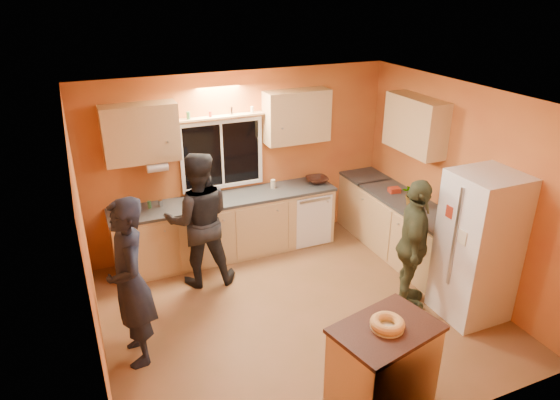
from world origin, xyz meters
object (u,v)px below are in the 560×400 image
person_left (130,283)px  person_center (199,220)px  refrigerator (478,247)px  island (383,367)px  person_right (413,245)px

person_left → person_center: size_ratio=1.02×
refrigerator → island: size_ratio=1.71×
refrigerator → person_center: (-2.78, 1.95, 0.00)m
refrigerator → person_left: 3.87m
island → person_center: size_ratio=0.58×
island → person_center: (-0.97, 2.77, 0.45)m
refrigerator → person_right: bearing=142.9°
island → person_center: 2.97m
person_right → island: bearing=170.3°
refrigerator → person_right: refrigerator is taller
refrigerator → island: 2.03m
person_center → refrigerator: bearing=155.2°
person_right → refrigerator: bearing=-92.2°
refrigerator → person_center: person_center is taller
person_left → person_right: 3.24m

